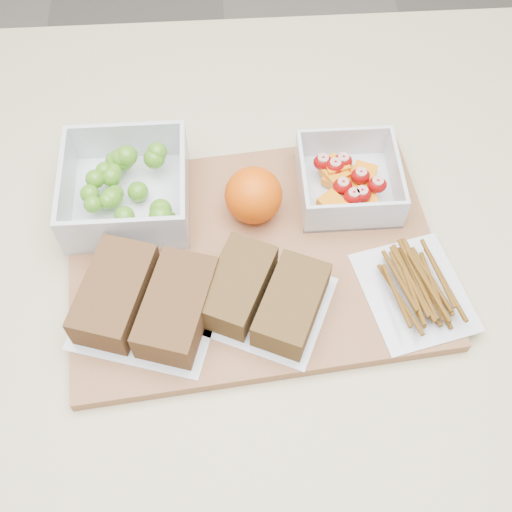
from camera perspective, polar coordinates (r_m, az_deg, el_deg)
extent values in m
plane|color=gray|center=(1.59, -0.66, -18.07)|extent=(4.00, 4.00, 0.00)
cube|color=beige|center=(1.15, -0.89, -12.93)|extent=(1.20, 0.90, 0.90)
cube|color=#96623E|center=(0.74, -0.24, -0.07)|extent=(0.45, 0.34, 0.02)
cube|color=silver|center=(0.79, -11.18, 4.86)|extent=(0.14, 0.14, 0.01)
cube|color=silver|center=(0.81, -11.31, 9.94)|extent=(0.14, 0.01, 0.06)
cube|color=silver|center=(0.73, -11.76, 1.75)|extent=(0.14, 0.01, 0.06)
cube|color=silver|center=(0.76, -6.35, 6.41)|extent=(0.01, 0.13, 0.06)
cube|color=silver|center=(0.78, -16.54, 5.69)|extent=(0.01, 0.13, 0.06)
sphere|color=#4A871B|center=(0.77, -12.74, 5.04)|extent=(0.03, 0.03, 0.03)
sphere|color=#4A871B|center=(0.77, -14.56, 5.37)|extent=(0.02, 0.02, 0.02)
sphere|color=#4A871B|center=(0.79, -11.96, 8.53)|extent=(0.02, 0.02, 0.02)
sphere|color=#4A871B|center=(0.77, -10.44, 5.64)|extent=(0.02, 0.02, 0.02)
sphere|color=#4A871B|center=(0.78, -14.11, 6.66)|extent=(0.02, 0.02, 0.02)
sphere|color=#4A871B|center=(0.77, -12.43, 5.43)|extent=(0.02, 0.02, 0.02)
sphere|color=#4A871B|center=(0.78, -13.34, 7.41)|extent=(0.02, 0.02, 0.02)
sphere|color=#4A871B|center=(0.72, -8.49, 3.50)|extent=(0.03, 0.03, 0.03)
sphere|color=#4A871B|center=(0.78, -9.03, 8.56)|extent=(0.03, 0.03, 0.03)
sphere|color=#4A871B|center=(0.79, -11.43, 8.69)|extent=(0.03, 0.03, 0.03)
sphere|color=#4A871B|center=(0.76, -14.30, 4.47)|extent=(0.02, 0.02, 0.02)
sphere|color=#4A871B|center=(0.78, -8.79, 9.12)|extent=(0.02, 0.02, 0.02)
sphere|color=#4A871B|center=(0.75, -11.61, 3.47)|extent=(0.02, 0.02, 0.02)
sphere|color=#4A871B|center=(0.79, -11.60, 8.22)|extent=(0.02, 0.02, 0.02)
sphere|color=#4A871B|center=(0.78, -12.76, 6.91)|extent=(0.02, 0.02, 0.02)
sphere|color=#4A871B|center=(0.79, -11.32, 8.76)|extent=(0.02, 0.02, 0.02)
sphere|color=#4A871B|center=(0.73, -8.47, 4.07)|extent=(0.03, 0.03, 0.03)
sphere|color=#4A871B|center=(0.75, -7.81, 3.26)|extent=(0.02, 0.02, 0.02)
sphere|color=#4A871B|center=(0.78, -12.54, 7.32)|extent=(0.02, 0.02, 0.02)
sphere|color=#4A871B|center=(0.76, -13.06, 4.80)|extent=(0.02, 0.02, 0.02)
sphere|color=#4A871B|center=(0.80, -12.35, 8.20)|extent=(0.03, 0.03, 0.03)
cube|color=silver|center=(0.79, 8.06, 5.82)|extent=(0.12, 0.12, 0.00)
cube|color=silver|center=(0.81, 7.71, 9.96)|extent=(0.12, 0.00, 0.05)
cube|color=silver|center=(0.74, 8.85, 3.41)|extent=(0.12, 0.00, 0.05)
cube|color=silver|center=(0.79, 12.32, 6.94)|extent=(0.00, 0.11, 0.05)
cube|color=silver|center=(0.77, 4.10, 6.68)|extent=(0.00, 0.11, 0.05)
cube|color=orange|center=(0.77, 8.65, 5.38)|extent=(0.03, 0.04, 0.01)
cube|color=orange|center=(0.79, 7.25, 7.57)|extent=(0.04, 0.05, 0.01)
cube|color=orange|center=(0.79, 8.82, 6.68)|extent=(0.04, 0.04, 0.01)
cube|color=orange|center=(0.80, 9.51, 7.09)|extent=(0.04, 0.04, 0.01)
cube|color=orange|center=(0.78, 6.98, 7.35)|extent=(0.04, 0.04, 0.01)
cube|color=orange|center=(0.78, 7.15, 7.96)|extent=(0.03, 0.03, 0.01)
cube|color=orange|center=(0.75, 6.83, 4.62)|extent=(0.04, 0.04, 0.01)
cube|color=orange|center=(0.77, 9.51, 5.11)|extent=(0.03, 0.03, 0.01)
cube|color=orange|center=(0.79, 7.16, 6.75)|extent=(0.04, 0.04, 0.01)
ellipsoid|color=#9B0A07|center=(0.78, 9.26, 7.02)|extent=(0.02, 0.02, 0.02)
ellipsoid|color=#9B0A07|center=(0.76, 9.35, 5.42)|extent=(0.02, 0.02, 0.02)
ellipsoid|color=#9B0A07|center=(0.78, 5.96, 8.30)|extent=(0.02, 0.02, 0.02)
ellipsoid|color=#9B0A07|center=(0.77, 10.71, 6.22)|extent=(0.02, 0.02, 0.02)
ellipsoid|color=#9B0A07|center=(0.78, 7.03, 7.90)|extent=(0.02, 0.02, 0.02)
ellipsoid|color=#9B0A07|center=(0.76, 8.64, 5.25)|extent=(0.02, 0.02, 0.02)
ellipsoid|color=#9B0A07|center=(0.76, 7.70, 6.17)|extent=(0.02, 0.02, 0.02)
ellipsoid|color=#9B0A07|center=(0.79, 7.73, 8.34)|extent=(0.02, 0.02, 0.02)
sphere|color=#EC5405|center=(0.74, -0.23, 5.41)|extent=(0.07, 0.07, 0.07)
cube|color=silver|center=(0.71, -9.49, -4.75)|extent=(0.18, 0.17, 0.00)
cube|color=brown|center=(0.70, -12.39, -3.29)|extent=(0.09, 0.13, 0.04)
cube|color=brown|center=(0.68, -7.04, -4.52)|extent=(0.09, 0.13, 0.04)
cube|color=silver|center=(0.70, 0.72, -4.29)|extent=(0.17, 0.16, 0.00)
cube|color=brown|center=(0.69, -1.66, -2.69)|extent=(0.09, 0.12, 0.04)
cube|color=brown|center=(0.68, 3.18, -4.32)|extent=(0.09, 0.12, 0.04)
cube|color=silver|center=(0.73, 13.88, -3.14)|extent=(0.13, 0.15, 0.00)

